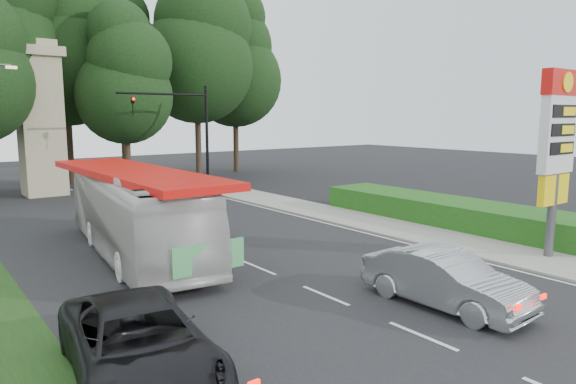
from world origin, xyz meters
TOP-DOWN VIEW (x-y plane):
  - ground at (0.00, 0.00)m, footprint 120.00×120.00m
  - road_surface at (0.00, 12.00)m, footprint 14.00×80.00m
  - sidewalk_right at (8.50, 12.00)m, footprint 3.00×80.00m
  - hedge at (11.50, 8.00)m, footprint 3.00×14.00m
  - gas_station_pylon at (9.20, 1.99)m, footprint 2.10×0.45m
  - traffic_signal_mast at (5.68, 24.00)m, footprint 6.10×0.35m
  - monument at (-2.00, 30.00)m, footprint 3.00×3.00m
  - tree_center_right at (1.00, 35.00)m, footprint 9.24×9.24m
  - tree_east_near at (6.00, 37.00)m, footprint 8.12×8.12m
  - tree_east_mid at (11.00, 33.00)m, footprint 9.52×9.52m
  - tree_far_east at (16.00, 35.00)m, footprint 8.68×8.68m
  - tree_monument_right at (3.50, 29.50)m, footprint 6.72×6.72m
  - transit_bus at (-2.68, 11.80)m, footprint 4.17×11.94m
  - sedan_silver at (2.09, 1.40)m, footprint 1.81×4.80m
  - suv_charcoal at (-6.13, 2.64)m, footprint 3.27×5.79m

SIDE VIEW (x-z plane):
  - ground at x=0.00m, z-range 0.00..0.00m
  - road_surface at x=0.00m, z-range 0.00..0.02m
  - sidewalk_right at x=8.50m, z-range 0.00..0.12m
  - hedge at x=11.50m, z-range 0.00..1.20m
  - suv_charcoal at x=-6.13m, z-range 0.00..1.53m
  - sedan_silver at x=2.09m, z-range 0.00..1.57m
  - transit_bus at x=-2.68m, z-range 0.00..3.26m
  - gas_station_pylon at x=9.20m, z-range 1.02..7.87m
  - traffic_signal_mast at x=5.68m, z-range 1.07..8.27m
  - monument at x=-2.00m, z-range 0.08..10.13m
  - tree_monument_right at x=3.50m, z-range 1.41..14.61m
  - tree_east_near at x=6.00m, z-range 1.71..17.66m
  - tree_far_east at x=16.00m, z-range 1.83..18.88m
  - tree_center_right at x=1.00m, z-range 1.94..20.09m
  - tree_east_mid at x=11.00m, z-range 2.00..20.70m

